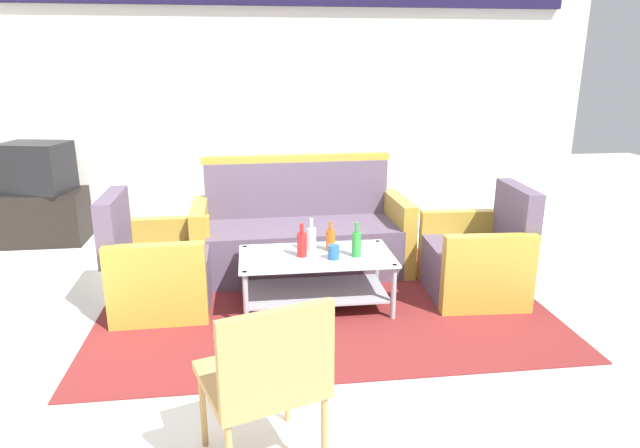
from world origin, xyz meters
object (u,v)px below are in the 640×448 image
(cup, at_px, (334,252))
(television, at_px, (36,167))
(bottle_red, at_px, (302,244))
(bottle_clear, at_px, (311,239))
(couch, at_px, (301,235))
(wicker_chair, at_px, (267,374))
(bottle_green, at_px, (356,244))
(bottle_orange, at_px, (330,240))
(tv_stand, at_px, (43,217))
(coffee_table, at_px, (316,273))
(armchair_right, at_px, (477,260))
(armchair_left, at_px, (158,270))

(cup, bearing_deg, television, 143.11)
(bottle_red, height_order, television, television)
(bottle_clear, xyz_separation_m, bottle_red, (-0.08, -0.11, -0.00))
(bottle_red, relative_size, cup, 2.43)
(couch, bearing_deg, bottle_clear, 89.57)
(couch, xyz_separation_m, cup, (0.15, -0.86, 0.14))
(bottle_red, distance_m, wicker_chair, 1.67)
(wicker_chair, bearing_deg, bottle_red, 60.92)
(bottle_green, distance_m, cup, 0.18)
(bottle_orange, relative_size, bottle_clear, 0.90)
(tv_stand, xyz_separation_m, television, (0.00, 0.00, 0.50))
(coffee_table, height_order, bottle_orange, bottle_orange)
(armchair_right, bearing_deg, cup, 101.72)
(cup, xyz_separation_m, wicker_chair, (-0.52, -1.56, 0.03))
(television, height_order, wicker_chair, television)
(bottle_green, height_order, cup, bottle_green)
(bottle_orange, bearing_deg, bottle_clear, 175.68)
(bottle_orange, bearing_deg, couch, 102.59)
(couch, distance_m, bottle_orange, 0.72)
(tv_stand, xyz_separation_m, wicker_chair, (2.11, -3.53, 0.23))
(tv_stand, bearing_deg, couch, -24.00)
(bottle_green, bearing_deg, bottle_clear, 152.91)
(armchair_left, bearing_deg, armchair_right, 86.79)
(bottle_red, xyz_separation_m, television, (-2.41, 1.89, 0.26))
(armchair_left, bearing_deg, cup, 77.24)
(couch, distance_m, bottle_clear, 0.70)
(bottle_red, distance_m, cup, 0.23)
(bottle_orange, height_order, bottle_green, bottle_green)
(bottle_orange, distance_m, wicker_chair, 1.82)
(bottle_orange, bearing_deg, armchair_right, -0.51)
(tv_stand, bearing_deg, bottle_green, -34.67)
(television, bearing_deg, bottle_red, 155.42)
(bottle_green, bearing_deg, wicker_chair, -113.33)
(armchair_right, xyz_separation_m, tv_stand, (-3.77, 1.80, -0.03))
(armchair_right, bearing_deg, bottle_green, 101.18)
(bottle_red, relative_size, tv_stand, 0.30)
(armchair_right, distance_m, bottle_red, 1.38)
(bottle_clear, bearing_deg, armchair_right, -0.93)
(bottle_orange, xyz_separation_m, wicker_chair, (-0.52, -1.74, -0.00))
(bottle_red, xyz_separation_m, cup, (0.22, -0.08, -0.04))
(couch, xyz_separation_m, bottle_green, (0.32, -0.83, 0.19))
(bottle_orange, xyz_separation_m, cup, (-0.00, -0.18, -0.03))
(bottle_green, bearing_deg, armchair_left, 171.00)
(couch, distance_m, wicker_chair, 2.46)
(tv_stand, bearing_deg, cup, -36.85)
(armchair_right, bearing_deg, coffee_table, 96.83)
(coffee_table, xyz_separation_m, tv_stand, (-2.51, 1.88, -0.01))
(armchair_left, height_order, bottle_orange, armchair_left)
(bottle_orange, bearing_deg, bottle_green, -41.43)
(television, bearing_deg, coffee_table, 156.71)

